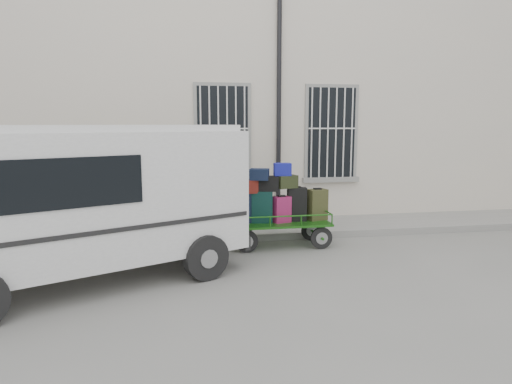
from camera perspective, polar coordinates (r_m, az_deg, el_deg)
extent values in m
plane|color=slate|center=(8.42, 0.88, -8.57)|extent=(80.00, 80.00, 0.00)
cube|color=beige|center=(13.50, -3.64, 10.74)|extent=(24.00, 5.00, 6.00)
cylinder|color=black|center=(11.11, 2.87, 10.20)|extent=(0.11, 0.11, 5.60)
cube|color=black|center=(10.94, -4.18, 7.33)|extent=(1.20, 0.08, 2.20)
cube|color=gray|center=(11.01, -4.11, 1.28)|extent=(1.45, 0.22, 0.12)
cube|color=black|center=(11.54, 9.38, 7.30)|extent=(1.20, 0.08, 2.20)
cube|color=gray|center=(11.60, 9.28, 1.56)|extent=(1.45, 0.22, 0.12)
cube|color=gray|center=(10.50, -1.42, -4.69)|extent=(24.00, 1.70, 0.15)
cylinder|color=black|center=(8.86, -1.16, -6.20)|extent=(0.44, 0.05, 0.44)
cylinder|color=gray|center=(8.86, -1.16, -6.20)|extent=(0.24, 0.08, 0.24)
cylinder|color=black|center=(9.51, -1.80, -5.18)|extent=(0.44, 0.05, 0.44)
cylinder|color=gray|center=(9.51, -1.80, -5.18)|extent=(0.24, 0.08, 0.24)
cylinder|color=black|center=(9.21, 8.18, -5.72)|extent=(0.44, 0.05, 0.44)
cylinder|color=gray|center=(9.21, 8.18, -5.72)|extent=(0.24, 0.08, 0.24)
cylinder|color=black|center=(9.84, 6.94, -4.78)|extent=(0.44, 0.05, 0.44)
cylinder|color=gray|center=(9.84, 6.94, -4.78)|extent=(0.24, 0.08, 0.24)
cube|color=#1D5D15|center=(9.27, 3.12, -3.87)|extent=(1.95, 0.89, 0.04)
cylinder|color=#1D5D15|center=(9.04, -4.28, -3.33)|extent=(0.26, 0.04, 0.50)
cube|color=#101D32|center=(9.11, -1.67, -1.98)|extent=(0.42, 0.23, 0.61)
cube|color=black|center=(9.06, -1.67, -0.01)|extent=(0.17, 0.11, 0.03)
cube|color=#0C2D2A|center=(9.14, 0.74, -1.87)|extent=(0.45, 0.29, 0.63)
cube|color=black|center=(9.08, 0.75, 0.19)|extent=(0.17, 0.11, 0.03)
cube|color=maroon|center=(9.17, 3.23, -2.19)|extent=(0.39, 0.30, 0.52)
cube|color=black|center=(9.12, 3.25, -0.49)|extent=(0.14, 0.10, 0.03)
cube|color=black|center=(9.32, 5.12, -1.53)|extent=(0.39, 0.22, 0.69)
cube|color=black|center=(9.26, 5.15, 0.64)|extent=(0.15, 0.10, 0.03)
cube|color=#2F3319|center=(9.47, 7.66, -1.57)|extent=(0.43, 0.33, 0.64)
cube|color=black|center=(9.41, 7.70, 0.41)|extent=(0.15, 0.12, 0.03)
cube|color=#5D1812|center=(9.02, -1.13, 0.70)|extent=(0.42, 0.33, 0.26)
cube|color=black|center=(9.09, 1.32, 1.06)|extent=(0.53, 0.34, 0.30)
cube|color=black|center=(9.17, 3.83, 1.30)|extent=(0.47, 0.37, 0.26)
cube|color=#101D32|center=(8.99, 0.43, 2.22)|extent=(0.43, 0.36, 0.22)
cube|color=navy|center=(9.12, 3.32, 2.85)|extent=(0.35, 0.25, 0.25)
cube|color=silver|center=(7.53, -20.70, -0.34)|extent=(5.19, 3.85, 1.95)
cube|color=silver|center=(7.46, -21.12, 7.41)|extent=(4.92, 3.61, 0.11)
cube|color=black|center=(6.35, -24.24, 0.85)|extent=(2.18, 1.03, 0.67)
cube|color=black|center=(8.39, -4.78, 3.27)|extent=(0.67, 1.40, 0.60)
cube|color=black|center=(8.59, -4.73, -5.03)|extent=(0.93, 1.87, 0.24)
cube|color=white|center=(8.56, -4.50, -3.38)|extent=(0.22, 0.43, 0.13)
cylinder|color=black|center=(7.39, -6.32, -8.09)|extent=(0.77, 0.52, 0.74)
cylinder|color=black|center=(9.14, -12.31, -5.00)|extent=(0.77, 0.52, 0.74)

